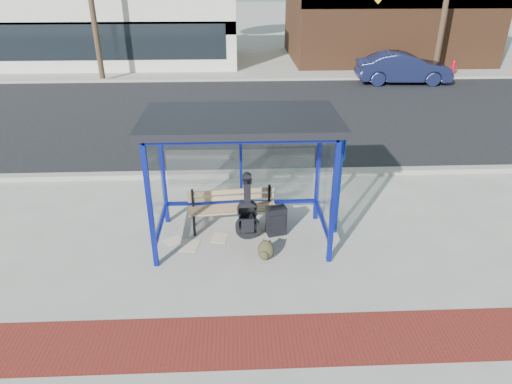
{
  "coord_description": "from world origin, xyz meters",
  "views": [
    {
      "loc": [
        -0.07,
        -7.31,
        4.67
      ],
      "look_at": [
        0.27,
        0.2,
        0.9
      ],
      "focal_mm": 32.0,
      "sensor_mm": 36.0,
      "label": 1
    }
  ],
  "objects_px": {
    "suitcase": "(276,221)",
    "fire_hydrant": "(453,67)",
    "parked_car": "(403,68)",
    "guitar_bag": "(247,217)",
    "backpack": "(266,251)",
    "bench": "(232,206)"
  },
  "relations": [
    {
      "from": "backpack",
      "to": "fire_hydrant",
      "type": "xyz_separation_m",
      "value": [
        9.64,
        14.41,
        0.21
      ]
    },
    {
      "from": "backpack",
      "to": "fire_hydrant",
      "type": "relative_size",
      "value": 0.51
    },
    {
      "from": "bench",
      "to": "backpack",
      "type": "xyz_separation_m",
      "value": [
        0.58,
        -1.16,
        -0.28
      ]
    },
    {
      "from": "guitar_bag",
      "to": "fire_hydrant",
      "type": "bearing_deg",
      "value": 51.71
    },
    {
      "from": "guitar_bag",
      "to": "suitcase",
      "type": "height_order",
      "value": "guitar_bag"
    },
    {
      "from": "fire_hydrant",
      "to": "suitcase",
      "type": "bearing_deg",
      "value": -124.63
    },
    {
      "from": "suitcase",
      "to": "backpack",
      "type": "bearing_deg",
      "value": -121.34
    },
    {
      "from": "parked_car",
      "to": "fire_hydrant",
      "type": "bearing_deg",
      "value": -60.38
    },
    {
      "from": "suitcase",
      "to": "parked_car",
      "type": "relative_size",
      "value": 0.16
    },
    {
      "from": "guitar_bag",
      "to": "backpack",
      "type": "xyz_separation_m",
      "value": [
        0.3,
        -0.71,
        -0.29
      ]
    },
    {
      "from": "guitar_bag",
      "to": "backpack",
      "type": "bearing_deg",
      "value": -69.67
    },
    {
      "from": "parked_car",
      "to": "fire_hydrant",
      "type": "relative_size",
      "value": 5.68
    },
    {
      "from": "suitcase",
      "to": "fire_hydrant",
      "type": "distance_m",
      "value": 16.52
    },
    {
      "from": "backpack",
      "to": "parked_car",
      "type": "bearing_deg",
      "value": 80.94
    },
    {
      "from": "bench",
      "to": "suitcase",
      "type": "bearing_deg",
      "value": -27.43
    },
    {
      "from": "parked_car",
      "to": "fire_hydrant",
      "type": "distance_m",
      "value": 3.25
    },
    {
      "from": "guitar_bag",
      "to": "parked_car",
      "type": "xyz_separation_m",
      "value": [
        7.05,
        12.25,
        0.19
      ]
    },
    {
      "from": "suitcase",
      "to": "backpack",
      "type": "distance_m",
      "value": 0.86
    },
    {
      "from": "parked_car",
      "to": "fire_hydrant",
      "type": "height_order",
      "value": "parked_car"
    },
    {
      "from": "backpack",
      "to": "parked_car",
      "type": "relative_size",
      "value": 0.09
    },
    {
      "from": "bench",
      "to": "fire_hydrant",
      "type": "xyz_separation_m",
      "value": [
        10.23,
        13.26,
        -0.07
      ]
    },
    {
      "from": "bench",
      "to": "suitcase",
      "type": "height_order",
      "value": "bench"
    }
  ]
}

